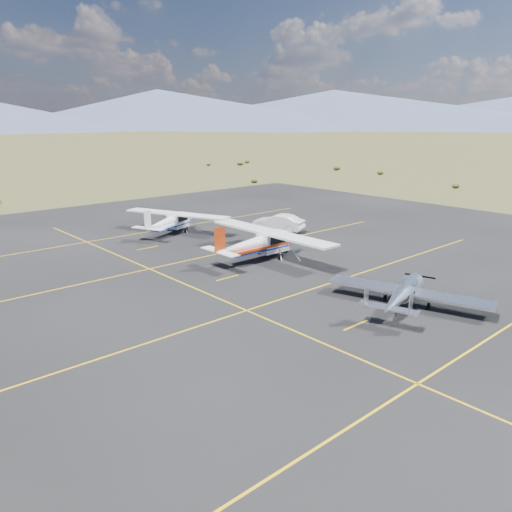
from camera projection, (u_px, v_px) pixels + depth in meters
name	position (u px, v px, depth m)	size (l,w,h in m)	color
ground	(340.00, 296.00, 31.18)	(1600.00, 1600.00, 0.00)	#383D1C
apron	(265.00, 271.00, 36.22)	(72.00, 72.00, 0.02)	black
aircraft_low_wing	(405.00, 292.00, 28.92)	(7.11, 9.66, 2.11)	silver
aircraft_cessna	(259.00, 242.00, 38.67)	(7.50, 12.50, 3.18)	white
aircraft_plain	(170.00, 221.00, 47.40)	(7.98, 10.79, 2.81)	white
sedan	(278.00, 223.00, 48.64)	(1.77, 5.07, 1.67)	silver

